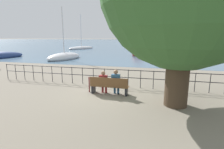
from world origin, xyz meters
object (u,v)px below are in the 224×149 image
(closed_umbrella, at_px, (89,83))
(harbor_lighthouse, at_px, (160,26))
(park_bench, at_px, (109,86))
(sailboat_0, at_px, (64,57))
(sailboat_4, at_px, (150,47))
(sailboat_2, at_px, (82,48))
(seated_person_right, at_px, (116,81))
(sailboat_1, at_px, (140,53))
(seated_person_left, at_px, (103,81))

(closed_umbrella, height_order, harbor_lighthouse, harbor_lighthouse)
(park_bench, height_order, sailboat_0, sailboat_0)
(sailboat_4, bearing_deg, sailboat_2, -151.34)
(park_bench, height_order, sailboat_4, sailboat_4)
(sailboat_0, distance_m, harbor_lighthouse, 123.30)
(park_bench, distance_m, sailboat_0, 16.35)
(seated_person_right, bearing_deg, sailboat_1, 92.62)
(sailboat_0, distance_m, sailboat_4, 27.58)
(seated_person_left, relative_size, seated_person_right, 0.93)
(park_bench, bearing_deg, sailboat_2, 116.56)
(sailboat_0, xyz_separation_m, harbor_lighthouse, (12.88, 122.11, 11.24))
(seated_person_right, relative_size, harbor_lighthouse, 0.05)
(park_bench, relative_size, sailboat_4, 0.16)
(sailboat_1, xyz_separation_m, sailboat_2, (-16.23, 12.43, -0.14))
(sailboat_4, xyz_separation_m, harbor_lighthouse, (2.66, 96.50, 11.10))
(sailboat_4, bearing_deg, closed_umbrella, -79.22)
(seated_person_left, height_order, harbor_lighthouse, harbor_lighthouse)
(park_bench, xyz_separation_m, harbor_lighthouse, (2.93, 135.08, 11.08))
(park_bench, height_order, seated_person_right, seated_person_right)
(seated_person_left, relative_size, harbor_lighthouse, 0.05)
(park_bench, distance_m, sailboat_2, 37.72)
(sailboat_0, relative_size, harbor_lighthouse, 0.29)
(seated_person_left, height_order, sailboat_2, sailboat_2)
(park_bench, relative_size, seated_person_left, 1.64)
(sailboat_0, height_order, harbor_lighthouse, harbor_lighthouse)
(seated_person_left, xyz_separation_m, harbor_lighthouse, (3.26, 135.00, 10.85))
(sailboat_0, relative_size, sailboat_2, 0.80)
(seated_person_right, bearing_deg, closed_umbrella, 178.62)
(park_bench, bearing_deg, seated_person_left, 166.47)
(closed_umbrella, relative_size, harbor_lighthouse, 0.03)
(seated_person_left, height_order, sailboat_1, sailboat_1)
(sailboat_0, xyz_separation_m, sailboat_4, (10.22, 25.62, 0.15))
(seated_person_left, distance_m, sailboat_1, 21.23)
(sailboat_2, relative_size, sailboat_4, 0.72)
(harbor_lighthouse, bearing_deg, park_bench, -91.24)
(sailboat_0, bearing_deg, seated_person_left, -42.87)
(seated_person_right, distance_m, sailboat_2, 37.81)
(seated_person_left, relative_size, closed_umbrella, 1.40)
(sailboat_0, distance_m, sailboat_2, 21.89)
(park_bench, relative_size, sailboat_1, 0.25)
(seated_person_left, bearing_deg, closed_umbrella, 177.75)
(sailboat_1, bearing_deg, park_bench, -74.24)
(sailboat_1, height_order, sailboat_2, sailboat_2)
(sailboat_1, relative_size, harbor_lighthouse, 0.31)
(seated_person_left, bearing_deg, park_bench, -13.53)
(closed_umbrella, bearing_deg, sailboat_2, 115.06)
(closed_umbrella, bearing_deg, park_bench, -5.57)
(sailboat_2, bearing_deg, sailboat_1, -14.95)
(sailboat_1, distance_m, sailboat_2, 20.44)
(sailboat_1, bearing_deg, sailboat_0, -124.12)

